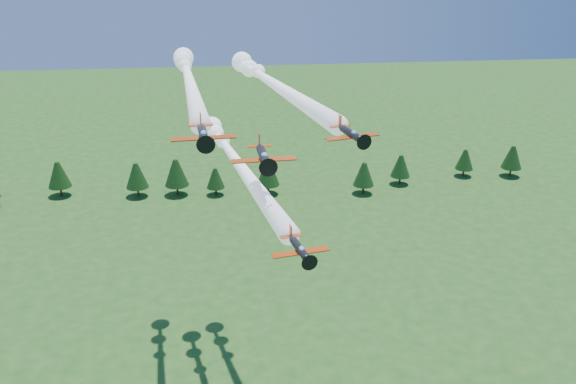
{
  "coord_description": "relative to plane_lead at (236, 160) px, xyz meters",
  "views": [
    {
      "loc": [
        -6.38,
        -70.86,
        72.77
      ],
      "look_at": [
        1.47,
        0.0,
        43.55
      ],
      "focal_mm": 40.0,
      "sensor_mm": 36.0,
      "label": 1
    }
  ],
  "objects": [
    {
      "name": "plane_lead",
      "position": [
        0.0,
        0.0,
        0.0
      ],
      "size": [
        15.03,
        55.2,
        3.7
      ],
      "rotation": [
        0.0,
        0.0,
        0.19
      ],
      "color": "black",
      "rests_on": "ground"
    },
    {
      "name": "plane_left",
      "position": [
        -6.8,
        7.4,
        11.3
      ],
      "size": [
        9.87,
        55.08,
        3.7
      ],
      "rotation": [
        0.0,
        0.0,
        0.09
      ],
      "color": "black",
      "rests_on": "ground"
    },
    {
      "name": "plane_right",
      "position": [
        6.24,
        6.44,
        10.52
      ],
      "size": [
        16.53,
        51.37,
        3.7
      ],
      "rotation": [
        0.0,
        0.0,
        0.24
      ],
      "color": "black",
      "rests_on": "ground"
    },
    {
      "name": "plane_slot",
      "position": [
        3.2,
        -15.33,
        5.78
      ],
      "size": [
        8.5,
        9.23,
        2.99
      ],
      "rotation": [
        0.0,
        0.0,
        0.06
      ],
      "color": "black",
      "rests_on": "ground"
    },
    {
      "name": "treeline",
      "position": [
        -2.63,
        84.77,
        -33.41
      ],
      "size": [
        175.19,
        16.66,
        11.02
      ],
      "color": "#382314",
      "rests_on": "ground"
    }
  ]
}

